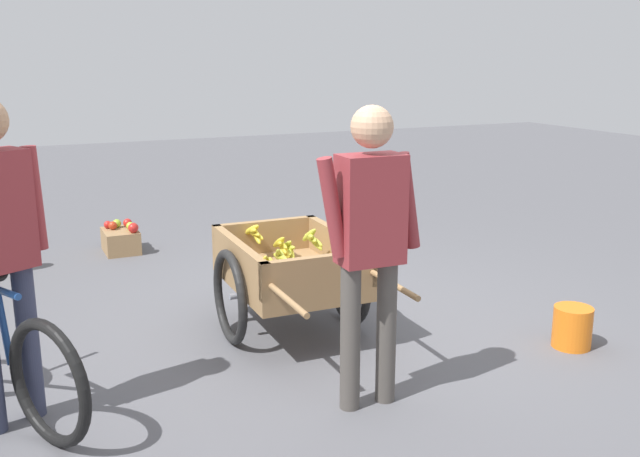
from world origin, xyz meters
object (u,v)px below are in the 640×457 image
object	(u,v)px
vendor_person	(370,231)
plastic_bucket	(572,327)
fruit_cart	(290,272)
apple_crate	(121,239)

from	to	relation	value
vendor_person	plastic_bucket	size ratio (longest dim) A/B	5.97
fruit_cart	plastic_bucket	world-z (taller)	fruit_cart
apple_crate	plastic_bucket	bearing A→B (deg)	-147.68
fruit_cart	vendor_person	world-z (taller)	vendor_person
plastic_bucket	apple_crate	bearing A→B (deg)	32.32
plastic_bucket	vendor_person	bearing A→B (deg)	94.79
fruit_cart	apple_crate	world-z (taller)	fruit_cart
vendor_person	plastic_bucket	world-z (taller)	vendor_person
vendor_person	apple_crate	bearing A→B (deg)	10.43
fruit_cart	apple_crate	distance (m)	2.74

